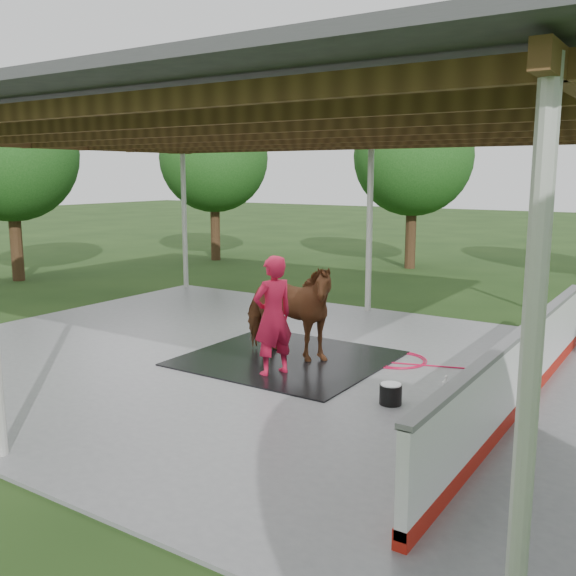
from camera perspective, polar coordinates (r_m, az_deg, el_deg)
The scene contains 12 objects.
ground at distance 11.32m, azimuth -3.58°, elevation -6.44°, with size 100.00×100.00×0.00m, color #1E3814.
concrete_slab at distance 11.31m, azimuth -3.58°, elevation -6.32°, with size 12.00×10.00×0.05m, color slate.
pavilion_structure at distance 10.88m, azimuth -3.82°, elevation 14.01°, with size 12.60×10.60×4.05m.
dasher_board at distance 9.26m, azimuth 19.99°, elevation -7.01°, with size 0.16×8.00×1.15m.
tree_belt at distance 11.43m, azimuth 0.22°, elevation 12.95°, with size 28.00×28.00×5.80m.
rubber_mat at distance 11.21m, azimuth -0.10°, elevation -6.27°, with size 3.28×3.07×0.02m, color black.
horse at distance 10.99m, azimuth -0.10°, elevation -1.99°, with size 0.91×1.99×1.68m, color brown.
handler at distance 10.12m, azimuth -1.34°, elevation -2.51°, with size 0.70×0.46×1.93m, color red.
wash_bucket at distance 9.17m, azimuth 9.11°, elevation -9.25°, with size 0.32×0.32×0.29m.
soap_bottle_a at distance 9.56m, azimuth 13.83°, elevation -8.52°, with size 0.13×0.13×0.33m, color silver.
soap_bottle_b at distance 8.45m, azimuth 13.78°, elevation -11.61°, with size 0.08×0.08×0.18m, color #338CD8.
hose_coil at distance 11.24m, azimuth 9.13°, elevation -6.35°, with size 1.99×1.30×0.02m.
Camera 1 is at (6.53, -8.67, 3.23)m, focal length 40.00 mm.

